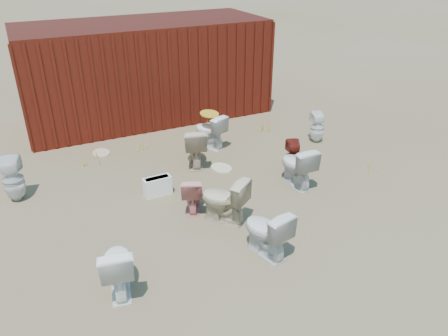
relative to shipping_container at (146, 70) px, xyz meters
name	(u,v)px	position (x,y,z in m)	size (l,w,h in m)	color
ground	(239,211)	(0.00, -5.20, -1.20)	(100.00, 100.00, 0.00)	brown
shipping_container	(146,70)	(0.00, 0.00, 0.00)	(6.00, 2.40, 2.40)	#47130B
toilet_front_a	(117,267)	(-2.31, -6.21, -0.81)	(0.43, 0.76, 0.78)	white
toilet_front_pink	(193,192)	(-0.68, -4.79, -0.88)	(0.36, 0.64, 0.65)	#DD8480
toilet_front_c	(266,232)	(-0.18, -6.39, -0.81)	(0.44, 0.77, 0.79)	silver
toilet_front_maroon	(293,157)	(1.62, -4.38, -0.87)	(0.30, 0.30, 0.66)	#601810
toilet_front_e	(297,166)	(1.39, -4.86, -0.79)	(0.45, 0.80, 0.81)	silver
toilet_back_a	(13,180)	(-3.41, -3.15, -0.79)	(0.37, 0.38, 0.82)	silver
toilet_back_beige_left	(224,200)	(-0.37, -5.35, -0.79)	(0.45, 0.80, 0.81)	#C3B38F
toilet_back_beige_right	(195,146)	(-0.01, -3.24, -0.79)	(0.46, 0.81, 0.83)	#C7B092
toilet_back_yellowlid	(210,131)	(0.62, -2.58, -0.81)	(0.44, 0.76, 0.78)	white
toilet_back_e	(317,127)	(2.94, -3.38, -0.84)	(0.32, 0.33, 0.71)	white
yellow_lid	(209,114)	(0.62, -2.58, -0.41)	(0.40, 0.49, 0.03)	gold
loose_tank	(158,186)	(-1.08, -4.07, -1.02)	(0.50, 0.20, 0.35)	white
loose_lid_near	(221,168)	(0.40, -3.64, -1.19)	(0.38, 0.49, 0.02)	beige
loose_lid_far	(101,153)	(-1.66, -1.86, -1.19)	(0.36, 0.47, 0.02)	#CBB393
weed_clump_a	(90,158)	(-1.97, -2.26, -1.07)	(0.36, 0.36, 0.26)	#AA9B44
weed_clump_b	(202,144)	(0.38, -2.68, -1.05)	(0.32, 0.32, 0.31)	#AA9B44
weed_clump_c	(268,124)	(2.26, -2.34, -1.03)	(0.36, 0.36, 0.35)	#AA9B44
weed_clump_d	(140,145)	(-0.84, -2.05, -1.08)	(0.30, 0.30, 0.24)	#AA9B44
weed_clump_e	(215,125)	(1.13, -1.73, -1.06)	(0.34, 0.34, 0.27)	#AA9B44
weed_clump_f	(370,166)	(3.03, -5.06, -1.08)	(0.28, 0.28, 0.24)	#AA9B44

